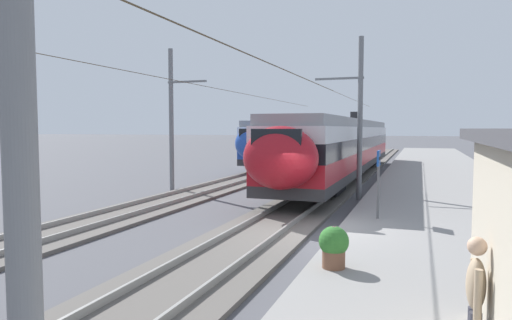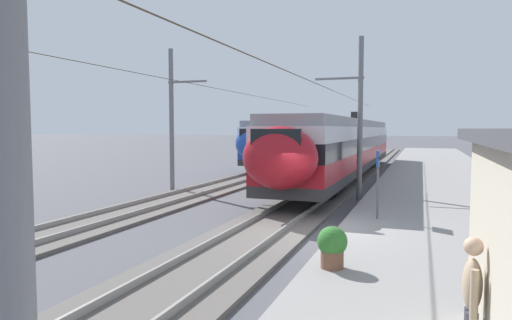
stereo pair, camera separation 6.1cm
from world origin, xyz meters
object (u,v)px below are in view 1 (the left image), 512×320
(catenary_mast_mid, at_px, (357,115))
(platform_sign, at_px, (379,169))
(train_far_track, at_px, (306,139))
(potted_plant_platform_edge, at_px, (334,244))
(passenger_walking, at_px, (475,300))
(train_near_platform, at_px, (345,145))
(catenary_mast_far_side, at_px, (174,117))

(catenary_mast_mid, height_order, platform_sign, catenary_mast_mid)
(train_far_track, xyz_separation_m, potted_plant_platform_edge, (-34.42, -8.86, -1.37))
(passenger_walking, distance_m, potted_plant_platform_edge, 4.42)
(catenary_mast_mid, height_order, potted_plant_platform_edge, catenary_mast_mid)
(train_near_platform, relative_size, catenary_mast_far_side, 0.67)
(train_near_platform, bearing_deg, catenary_mast_mid, -168.01)
(platform_sign, relative_size, potted_plant_platform_edge, 2.50)
(train_far_track, xyz_separation_m, passenger_walking, (-38.16, -11.18, -0.92))
(train_far_track, relative_size, potted_plant_platform_edge, 34.93)
(catenary_mast_mid, relative_size, catenary_mast_far_side, 1.00)
(train_far_track, height_order, catenary_mast_mid, catenary_mast_mid)
(train_near_platform, bearing_deg, passenger_walking, -167.85)
(catenary_mast_far_side, xyz_separation_m, passenger_walking, (-15.72, -12.95, -2.62))
(train_far_track, bearing_deg, catenary_mast_far_side, 175.50)
(catenary_mast_mid, distance_m, platform_sign, 6.80)
(platform_sign, xyz_separation_m, potted_plant_platform_edge, (-5.83, 0.41, -1.13))
(train_near_platform, xyz_separation_m, potted_plant_platform_edge, (-20.69, -2.94, -1.37))
(catenary_mast_mid, relative_size, potted_plant_platform_edge, 52.18)
(potted_plant_platform_edge, bearing_deg, train_near_platform, 8.10)
(catenary_mast_mid, bearing_deg, catenary_mast_far_side, 91.13)
(platform_sign, bearing_deg, train_near_platform, 12.72)
(catenary_mast_mid, xyz_separation_m, platform_sign, (-6.34, -1.54, -1.93))
(train_far_track, distance_m, catenary_mast_far_side, 22.57)
(train_far_track, height_order, potted_plant_platform_edge, train_far_track)
(catenary_mast_far_side, bearing_deg, train_far_track, -4.50)
(train_near_platform, bearing_deg, potted_plant_platform_edge, -171.90)
(catenary_mast_far_side, bearing_deg, train_near_platform, -41.42)
(platform_sign, bearing_deg, potted_plant_platform_edge, 175.98)
(catenary_mast_far_side, distance_m, platform_sign, 12.78)
(train_near_platform, relative_size, train_far_track, 1.00)
(train_near_platform, height_order, catenary_mast_far_side, catenary_mast_far_side)
(train_far_track, bearing_deg, platform_sign, -162.03)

